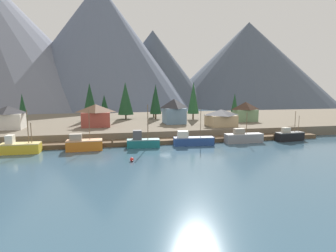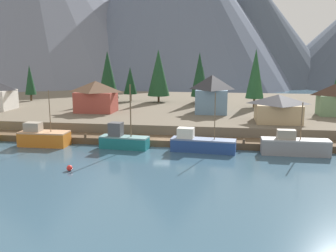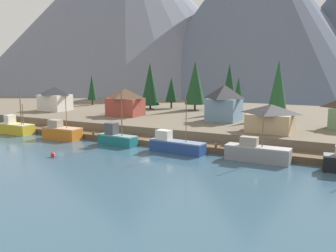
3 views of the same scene
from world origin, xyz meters
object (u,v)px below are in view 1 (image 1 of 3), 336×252
object	(u,v)px
house_green	(245,111)
house_red	(96,115)
fishing_boat_grey	(243,138)
conifer_mid_left	(193,98)
conifer_near_left	(90,100)
conifer_centre	(235,103)
fishing_boat_black	(289,136)
channel_buoy	(132,159)
house_tan	(221,118)
conifer_back_right	(104,104)
conifer_mid_right	(154,103)
fishing_boat_yellow	(20,147)
fishing_boat_blue	(192,140)
fishing_boat_orange	(84,144)
conifer_near_right	(125,98)
conifer_far_left	(22,106)
fishing_boat_teal	(142,142)
house_blue	(174,111)
conifer_back_left	(156,99)
house_white	(9,117)

from	to	relation	value
house_green	house_red	bearing A→B (deg)	-176.81
fishing_boat_grey	conifer_mid_left	bearing A→B (deg)	96.86
conifer_near_left	conifer_centre	world-z (taller)	conifer_near_left
fishing_boat_black	conifer_mid_left	size ratio (longest dim) A/B	0.59
conifer_mid_left	channel_buoy	size ratio (longest dim) A/B	17.76
house_tan	conifer_back_right	xyz separation A→B (m)	(-31.65, 24.33, 2.65)
conifer_back_right	channel_buoy	size ratio (longest dim) A/B	11.82
house_red	channel_buoy	distance (m)	30.82
conifer_mid_right	conifer_mid_left	bearing A→B (deg)	-40.54
fishing_boat_yellow	house_green	world-z (taller)	fishing_boat_yellow
conifer_mid_left	fishing_boat_black	bearing A→B (deg)	-62.15
conifer_mid_left	fishing_boat_blue	bearing A→B (deg)	-107.62
fishing_boat_grey	fishing_boat_black	bearing A→B (deg)	-0.75
conifer_mid_left	conifer_centre	distance (m)	21.51
house_green	conifer_back_right	bearing A→B (deg)	159.98
fishing_boat_grey	conifer_near_left	distance (m)	49.85
fishing_boat_yellow	conifer_back_right	xyz separation A→B (m)	(16.56, 36.62, 6.30)
fishing_boat_orange	house_green	xyz separation A→B (m)	(47.66, 20.74, 4.37)
fishing_boat_grey	conifer_near_right	size ratio (longest dim) A/B	0.73
conifer_mid_left	conifer_far_left	world-z (taller)	conifer_mid_left
conifer_near_left	conifer_far_left	world-z (taller)	conifer_near_left
fishing_boat_grey	house_red	world-z (taller)	house_red
fishing_boat_teal	conifer_near_right	xyz separation A→B (m)	(-1.12, 35.93, 8.20)
house_green	house_blue	distance (m)	23.14
fishing_boat_yellow	channel_buoy	size ratio (longest dim) A/B	12.41
conifer_near_right	conifer_back_left	bearing A→B (deg)	-14.28
fishing_boat_teal	conifer_far_left	size ratio (longest dim) A/B	1.07
fishing_boat_black	conifer_back_left	distance (m)	44.21
conifer_mid_right	fishing_boat_teal	bearing A→B (deg)	-102.99
fishing_boat_grey	conifer_near_left	bearing A→B (deg)	138.86
fishing_boat_orange	conifer_mid_right	xyz separation A→B (m)	(21.53, 39.83, 6.21)
house_red	conifer_centre	size ratio (longest dim) A/B	0.92
fishing_boat_orange	house_white	distance (m)	27.40
fishing_boat_blue	conifer_far_left	bearing A→B (deg)	147.66
fishing_boat_black	house_white	distance (m)	71.26
house_green	conifer_mid_right	bearing A→B (deg)	143.85
fishing_boat_grey	house_blue	distance (m)	24.24
house_red	fishing_boat_grey	bearing A→B (deg)	-27.19
house_green	conifer_back_left	size ratio (longest dim) A/B	0.61
conifer_mid_right	fishing_boat_yellow	bearing A→B (deg)	-130.36
fishing_boat_yellow	conifer_mid_left	world-z (taller)	conifer_mid_left
channel_buoy	fishing_boat_orange	bearing A→B (deg)	128.64
conifer_mid_left	conifer_centre	xyz separation A→B (m)	(19.34, 9.15, -2.27)
conifer_centre	fishing_boat_grey	bearing A→B (deg)	-112.50
fishing_boat_yellow	fishing_boat_blue	bearing A→B (deg)	1.72
fishing_boat_orange	house_green	bearing A→B (deg)	22.78
house_tan	house_blue	xyz separation A→B (m)	(-11.33, 8.52, 1.39)
fishing_boat_orange	conifer_near_right	distance (m)	38.73
fishing_boat_blue	conifer_near_left	bearing A→B (deg)	131.28
house_white	house_green	xyz separation A→B (m)	(67.44, 2.26, 0.11)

